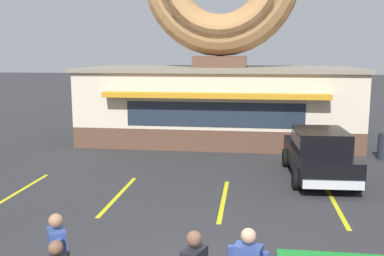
{
  "coord_description": "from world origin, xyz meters",
  "views": [
    {
      "loc": [
        1.13,
        -6.91,
        4.02
      ],
      "look_at": [
        -0.46,
        5.0,
        2.0
      ],
      "focal_mm": 42.0,
      "sensor_mm": 36.0,
      "label": 1
    }
  ],
  "objects": [
    {
      "name": "car_black",
      "position": [
        3.32,
        7.61,
        0.87
      ],
      "size": [
        2.12,
        4.63,
        1.6
      ],
      "color": "black",
      "rests_on": "ground"
    },
    {
      "name": "parking_stripe_far_left",
      "position": [
        -5.59,
        5.0,
        0.0
      ],
      "size": [
        0.12,
        3.6,
        0.01
      ],
      "primitive_type": "cube",
      "color": "yellow",
      "rests_on": "ground"
    },
    {
      "name": "parking_stripe_mid_left",
      "position": [
        0.41,
        5.0,
        0.0
      ],
      "size": [
        0.12,
        3.6,
        0.01
      ],
      "primitive_type": "cube",
      "color": "yellow",
      "rests_on": "ground"
    },
    {
      "name": "parking_stripe_left",
      "position": [
        -2.59,
        5.0,
        0.0
      ],
      "size": [
        0.12,
        3.6,
        0.01
      ],
      "primitive_type": "cube",
      "color": "yellow",
      "rests_on": "ground"
    },
    {
      "name": "donut_shop_building",
      "position": [
        -0.36,
        13.94,
        3.74
      ],
      "size": [
        12.3,
        6.75,
        10.96
      ],
      "color": "brown",
      "rests_on": "ground"
    },
    {
      "name": "parking_stripe_centre",
      "position": [
        3.41,
        5.0,
        0.0
      ],
      "size": [
        0.12,
        3.6,
        0.01
      ],
      "primitive_type": "cube",
      "color": "yellow",
      "rests_on": "ground"
    }
  ]
}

